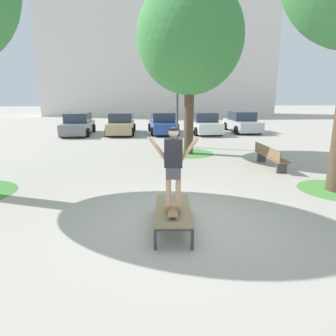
{
  "coord_description": "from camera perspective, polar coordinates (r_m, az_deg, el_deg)",
  "views": [
    {
      "loc": [
        -0.84,
        -6.47,
        2.92
      ],
      "look_at": [
        -0.28,
        1.2,
        1.0
      ],
      "focal_mm": 32.69,
      "sensor_mm": 36.0,
      "label": 1
    }
  ],
  "objects": [
    {
      "name": "light_post",
      "position": [
        16.53,
        1.78,
        17.15
      ],
      "size": [
        0.36,
        0.36,
        5.83
      ],
      "color": "#4C4C51",
      "rests_on": "ground"
    },
    {
      "name": "grass_patch_near_right",
      "position": [
        10.7,
        28.85,
        -3.6
      ],
      "size": [
        2.25,
        2.25,
        0.01
      ],
      "primitive_type": "cylinder",
      "color": "#519342",
      "rests_on": "ground"
    },
    {
      "name": "grass_patch_mid_back",
      "position": [
        14.99,
        3.79,
        2.77
      ],
      "size": [
        2.49,
        2.49,
        0.01
      ],
      "primitive_type": "cylinder",
      "color": "#519342",
      "rests_on": "ground"
    },
    {
      "name": "ground_plane",
      "position": [
        7.15,
        3.01,
        -10.11
      ],
      "size": [
        120.0,
        120.0,
        0.0
      ],
      "primitive_type": "plane",
      "color": "#B2AA9E"
    },
    {
      "name": "building_facade",
      "position": [
        40.62,
        -1.55,
        19.88
      ],
      "size": [
        28.95,
        4.0,
        14.14
      ],
      "primitive_type": "cube",
      "color": "silver",
      "rests_on": "ground"
    },
    {
      "name": "skateboard",
      "position": [
        6.42,
        0.99,
        -7.78
      ],
      "size": [
        0.3,
        0.82,
        0.09
      ],
      "color": "#9E754C",
      "rests_on": "skate_box"
    },
    {
      "name": "skater",
      "position": [
        6.12,
        1.03,
        0.9
      ],
      "size": [
        1.0,
        0.32,
        1.69
      ],
      "color": "tan",
      "rests_on": "skateboard"
    },
    {
      "name": "car_blue",
      "position": [
        22.21,
        -0.98,
        8.26
      ],
      "size": [
        2.11,
        4.29,
        1.5
      ],
      "color": "#28479E",
      "rests_on": "ground"
    },
    {
      "name": "park_bench",
      "position": [
        12.79,
        18.47,
        2.13
      ],
      "size": [
        0.48,
        2.41,
        0.83
      ],
      "color": "brown",
      "rests_on": "ground"
    },
    {
      "name": "car_white",
      "position": [
        22.41,
        6.74,
        8.21
      ],
      "size": [
        2.09,
        4.29,
        1.5
      ],
      "color": "silver",
      "rests_on": "ground"
    },
    {
      "name": "car_grey",
      "position": [
        22.46,
        -16.42,
        7.76
      ],
      "size": [
        1.94,
        4.21,
        1.5
      ],
      "color": "slate",
      "rests_on": "ground"
    },
    {
      "name": "skate_box",
      "position": [
        6.69,
        0.95,
        -8.0
      ],
      "size": [
        0.9,
        1.95,
        0.46
      ],
      "color": "#38383D",
      "rests_on": "ground"
    },
    {
      "name": "tree_mid_back",
      "position": [
        14.89,
        4.14,
        23.06
      ],
      "size": [
        4.8,
        4.8,
        7.81
      ],
      "color": "brown",
      "rests_on": "ground"
    },
    {
      "name": "car_silver",
      "position": [
        23.72,
        13.62,
        8.24
      ],
      "size": [
        2.04,
        4.26,
        1.5
      ],
      "color": "#B7BABF",
      "rests_on": "ground"
    },
    {
      "name": "car_tan",
      "position": [
        22.16,
        -8.74,
        8.08
      ],
      "size": [
        1.94,
        4.21,
        1.5
      ],
      "color": "tan",
      "rests_on": "ground"
    }
  ]
}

